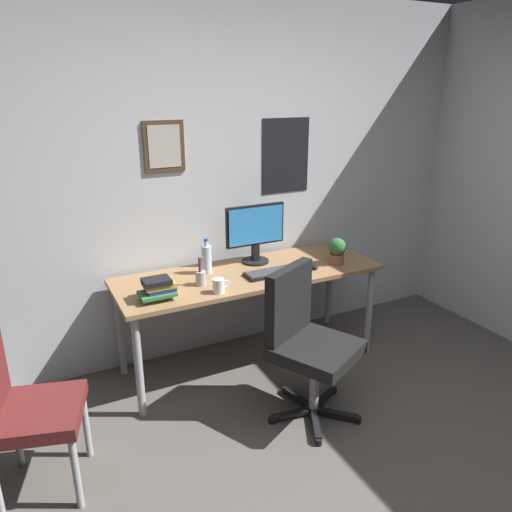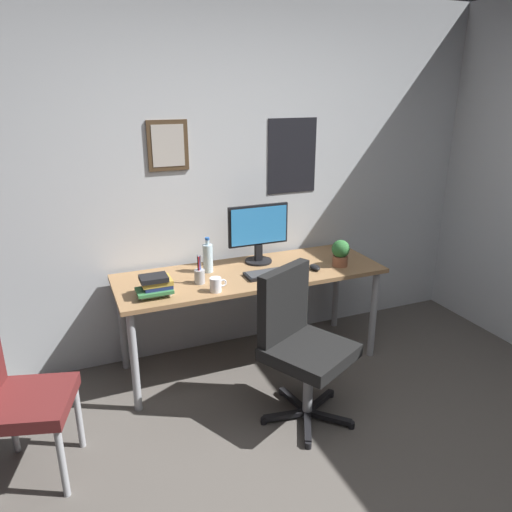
{
  "view_description": "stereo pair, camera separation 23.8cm",
  "coord_description": "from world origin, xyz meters",
  "px_view_note": "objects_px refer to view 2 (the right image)",
  "views": [
    {
      "loc": [
        -1.33,
        -1.14,
        1.96
      ],
      "look_at": [
        0.07,
        1.64,
        0.87
      ],
      "focal_mm": 34.11,
      "sensor_mm": 36.0,
      "label": 1
    },
    {
      "loc": [
        -1.11,
        -1.24,
        1.96
      ],
      "look_at": [
        0.07,
        1.64,
        0.87
      ],
      "focal_mm": 34.11,
      "sensor_mm": 36.0,
      "label": 2
    }
  ],
  "objects_px": {
    "office_chair": "(299,338)",
    "pen_cup": "(200,276)",
    "book_stack_left": "(155,285)",
    "coffee_mug_near": "(216,285)",
    "computer_mouse": "(315,267)",
    "potted_plant": "(340,252)",
    "monitor": "(258,231)",
    "water_bottle": "(208,258)",
    "keyboard": "(275,273)",
    "side_chair": "(13,393)"
  },
  "relations": [
    {
      "from": "pen_cup",
      "to": "book_stack_left",
      "type": "bearing_deg",
      "value": -164.62
    },
    {
      "from": "pen_cup",
      "to": "coffee_mug_near",
      "type": "bearing_deg",
      "value": -71.32
    },
    {
      "from": "potted_plant",
      "to": "book_stack_left",
      "type": "bearing_deg",
      "value": -179.13
    },
    {
      "from": "office_chair",
      "to": "keyboard",
      "type": "bearing_deg",
      "value": 80.46
    },
    {
      "from": "coffee_mug_near",
      "to": "potted_plant",
      "type": "relative_size",
      "value": 0.58
    },
    {
      "from": "keyboard",
      "to": "book_stack_left",
      "type": "relative_size",
      "value": 1.93
    },
    {
      "from": "monitor",
      "to": "pen_cup",
      "type": "xyz_separation_m",
      "value": [
        -0.52,
        -0.24,
        -0.19
      ]
    },
    {
      "from": "office_chair",
      "to": "monitor",
      "type": "height_order",
      "value": "monitor"
    },
    {
      "from": "water_bottle",
      "to": "pen_cup",
      "type": "height_order",
      "value": "water_bottle"
    },
    {
      "from": "potted_plant",
      "to": "pen_cup",
      "type": "bearing_deg",
      "value": 176.44
    },
    {
      "from": "side_chair",
      "to": "monitor",
      "type": "bearing_deg",
      "value": 24.66
    },
    {
      "from": "keyboard",
      "to": "water_bottle",
      "type": "bearing_deg",
      "value": 151.27
    },
    {
      "from": "coffee_mug_near",
      "to": "pen_cup",
      "type": "distance_m",
      "value": 0.18
    },
    {
      "from": "coffee_mug_near",
      "to": "potted_plant",
      "type": "height_order",
      "value": "potted_plant"
    },
    {
      "from": "office_chair",
      "to": "potted_plant",
      "type": "bearing_deg",
      "value": 41.92
    },
    {
      "from": "computer_mouse",
      "to": "potted_plant",
      "type": "height_order",
      "value": "potted_plant"
    },
    {
      "from": "keyboard",
      "to": "book_stack_left",
      "type": "distance_m",
      "value": 0.84
    },
    {
      "from": "water_bottle",
      "to": "computer_mouse",
      "type": "bearing_deg",
      "value": -19.32
    },
    {
      "from": "office_chair",
      "to": "potted_plant",
      "type": "height_order",
      "value": "office_chair"
    },
    {
      "from": "book_stack_left",
      "to": "coffee_mug_near",
      "type": "bearing_deg",
      "value": -13.37
    },
    {
      "from": "monitor",
      "to": "side_chair",
      "type": "bearing_deg",
      "value": -155.34
    },
    {
      "from": "coffee_mug_near",
      "to": "book_stack_left",
      "type": "xyz_separation_m",
      "value": [
        -0.37,
        0.09,
        0.02
      ]
    },
    {
      "from": "office_chair",
      "to": "side_chair",
      "type": "bearing_deg",
      "value": 176.98
    },
    {
      "from": "pen_cup",
      "to": "monitor",
      "type": "bearing_deg",
      "value": 24.48
    },
    {
      "from": "computer_mouse",
      "to": "office_chair",
      "type": "bearing_deg",
      "value": -126.23
    },
    {
      "from": "book_stack_left",
      "to": "computer_mouse",
      "type": "bearing_deg",
      "value": 0.85
    },
    {
      "from": "potted_plant",
      "to": "computer_mouse",
      "type": "bearing_deg",
      "value": -179.06
    },
    {
      "from": "computer_mouse",
      "to": "coffee_mug_near",
      "type": "xyz_separation_m",
      "value": [
        -0.77,
        -0.1,
        0.03
      ]
    },
    {
      "from": "water_bottle",
      "to": "side_chair",
      "type": "bearing_deg",
      "value": -150.54
    },
    {
      "from": "computer_mouse",
      "to": "water_bottle",
      "type": "distance_m",
      "value": 0.76
    },
    {
      "from": "computer_mouse",
      "to": "pen_cup",
      "type": "xyz_separation_m",
      "value": [
        -0.83,
        0.07,
        0.04
      ]
    },
    {
      "from": "keyboard",
      "to": "office_chair",
      "type": "bearing_deg",
      "value": -99.54
    },
    {
      "from": "water_bottle",
      "to": "potted_plant",
      "type": "relative_size",
      "value": 1.29
    },
    {
      "from": "potted_plant",
      "to": "book_stack_left",
      "type": "relative_size",
      "value": 0.87
    },
    {
      "from": "keyboard",
      "to": "coffee_mug_near",
      "type": "distance_m",
      "value": 0.49
    },
    {
      "from": "computer_mouse",
      "to": "coffee_mug_near",
      "type": "bearing_deg",
      "value": -172.3
    },
    {
      "from": "office_chair",
      "to": "pen_cup",
      "type": "distance_m",
      "value": 0.79
    },
    {
      "from": "monitor",
      "to": "keyboard",
      "type": "xyz_separation_m",
      "value": [
        0.01,
        -0.28,
        -0.23
      ]
    },
    {
      "from": "water_bottle",
      "to": "monitor",
      "type": "bearing_deg",
      "value": 7.59
    },
    {
      "from": "water_bottle",
      "to": "potted_plant",
      "type": "height_order",
      "value": "water_bottle"
    },
    {
      "from": "office_chair",
      "to": "water_bottle",
      "type": "height_order",
      "value": "water_bottle"
    },
    {
      "from": "keyboard",
      "to": "pen_cup",
      "type": "relative_size",
      "value": 2.15
    },
    {
      "from": "computer_mouse",
      "to": "book_stack_left",
      "type": "relative_size",
      "value": 0.49
    },
    {
      "from": "office_chair",
      "to": "side_chair",
      "type": "height_order",
      "value": "office_chair"
    },
    {
      "from": "coffee_mug_near",
      "to": "potted_plant",
      "type": "distance_m",
      "value": 0.99
    },
    {
      "from": "office_chair",
      "to": "monitor",
      "type": "distance_m",
      "value": 0.95
    },
    {
      "from": "keyboard",
      "to": "water_bottle",
      "type": "height_order",
      "value": "water_bottle"
    },
    {
      "from": "potted_plant",
      "to": "pen_cup",
      "type": "distance_m",
      "value": 1.04
    },
    {
      "from": "side_chair",
      "to": "potted_plant",
      "type": "bearing_deg",
      "value": 11.91
    },
    {
      "from": "office_chair",
      "to": "water_bottle",
      "type": "distance_m",
      "value": 0.9
    }
  ]
}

